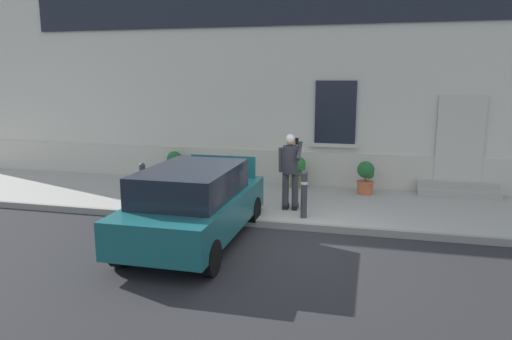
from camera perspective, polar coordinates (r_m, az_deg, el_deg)
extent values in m
plane|color=#232326|center=(9.18, 2.98, -8.90)|extent=(80.00, 80.00, 0.00)
cube|color=#99968E|center=(11.79, 5.60, -4.00)|extent=(24.00, 3.60, 0.15)
cube|color=gray|center=(10.03, 4.02, -6.70)|extent=(24.00, 0.12, 0.15)
cube|color=beige|center=(13.88, 7.46, 13.54)|extent=(24.00, 1.40, 7.50)
cube|color=#BCB7A8|center=(13.40, 6.76, -0.10)|extent=(24.00, 0.08, 1.10)
cube|color=brown|center=(13.32, 23.30, 3.22)|extent=(1.00, 0.08, 2.10)
cube|color=#BCB7A8|center=(13.30, 23.33, 3.43)|extent=(1.16, 0.06, 2.24)
cube|color=black|center=(13.12, 9.53, 6.85)|extent=(1.10, 0.06, 1.70)
cube|color=#BCB7A8|center=(13.18, 9.39, 2.94)|extent=(1.30, 0.12, 0.10)
cube|color=#9E998E|center=(13.11, 23.18, -2.63)|extent=(1.99, 0.32, 0.16)
cube|color=#9E998E|center=(13.40, 22.99, -1.98)|extent=(1.99, 0.32, 0.32)
cube|color=#165156|center=(9.14, -7.34, -4.97)|extent=(1.75, 4.00, 0.64)
cube|color=black|center=(8.86, -7.79, -1.50)|extent=(1.54, 2.40, 0.56)
cube|color=black|center=(11.03, -3.52, -3.28)|extent=(1.66, 0.10, 0.20)
cube|color=yellow|center=(10.99, -3.53, -2.37)|extent=(0.52, 0.02, 0.12)
cube|color=#B21414|center=(11.17, -7.25, -0.85)|extent=(0.16, 0.04, 0.18)
cube|color=#B21414|center=(10.73, 0.29, -1.26)|extent=(0.16, 0.04, 0.18)
cube|color=#165156|center=(10.63, -3.99, 0.14)|extent=(1.49, 0.06, 0.60)
cylinder|color=black|center=(8.38, -15.96, -9.14)|extent=(0.20, 0.60, 0.60)
cylinder|color=black|center=(7.74, -5.51, -10.46)|extent=(0.20, 0.60, 0.60)
cylinder|color=black|center=(10.77, -8.55, -4.30)|extent=(0.20, 0.60, 0.60)
cylinder|color=black|center=(10.28, -0.30, -4.92)|extent=(0.20, 0.60, 0.60)
cylinder|color=#333338|center=(10.23, 5.79, -3.17)|extent=(0.14, 0.14, 0.95)
sphere|color=#333338|center=(10.12, 5.85, -0.45)|extent=(0.15, 0.15, 0.15)
cylinder|color=silver|center=(10.16, 5.82, -1.55)|extent=(0.15, 0.15, 0.06)
cylinder|color=#333338|center=(11.38, -13.43, -1.96)|extent=(0.14, 0.14, 0.95)
sphere|color=#333338|center=(11.28, -13.55, 0.49)|extent=(0.15, 0.15, 0.15)
cylinder|color=silver|center=(11.32, -13.50, -0.50)|extent=(0.15, 0.15, 0.06)
cylinder|color=#2D2D33|center=(10.86, 3.57, -2.42)|extent=(0.15, 0.15, 0.82)
cube|color=black|center=(11.02, 3.60, -4.38)|extent=(0.12, 0.28, 0.10)
cylinder|color=#2D2D33|center=(10.83, 4.71, -2.49)|extent=(0.15, 0.15, 0.82)
cube|color=black|center=(10.98, 4.73, -4.44)|extent=(0.12, 0.28, 0.10)
cylinder|color=#2D2D33|center=(10.67, 4.16, 1.26)|extent=(0.34, 0.40, 0.65)
sphere|color=tan|center=(10.56, 4.15, 3.61)|extent=(0.22, 0.22, 0.22)
sphere|color=silver|center=(10.55, 4.16, 3.77)|extent=(0.21, 0.21, 0.21)
cylinder|color=#2D2D33|center=(10.68, 2.98, 1.23)|extent=(0.09, 0.15, 0.57)
cylinder|color=#2D2D33|center=(10.58, 5.22, 2.30)|extent=(0.09, 0.44, 0.40)
cube|color=black|center=(10.52, 4.94, 3.46)|extent=(0.07, 0.02, 0.15)
cylinder|color=#2D2D30|center=(14.15, -9.72, -0.54)|extent=(0.40, 0.40, 0.34)
cylinder|color=#2D2D30|center=(14.13, -9.74, 0.02)|extent=(0.44, 0.44, 0.05)
cylinder|color=#47331E|center=(14.10, -9.76, 0.62)|extent=(0.04, 0.04, 0.24)
sphere|color=#1E5628|center=(14.07, -9.78, 1.34)|extent=(0.44, 0.44, 0.44)
sphere|color=#1E5628|center=(14.00, -9.47, 0.88)|extent=(0.24, 0.24, 0.24)
cylinder|color=beige|center=(13.26, -2.99, -1.18)|extent=(0.40, 0.40, 0.34)
cylinder|color=beige|center=(13.23, -2.99, -0.59)|extent=(0.44, 0.44, 0.05)
cylinder|color=#47331E|center=(13.20, -3.00, 0.05)|extent=(0.04, 0.04, 0.24)
sphere|color=#286B2D|center=(13.16, -3.01, 0.82)|extent=(0.44, 0.44, 0.44)
sphere|color=#286B2D|center=(13.11, -2.65, 0.33)|extent=(0.24, 0.24, 0.24)
cylinder|color=#606B38|center=(13.11, 5.01, -1.35)|extent=(0.40, 0.40, 0.34)
cylinder|color=#606B38|center=(13.08, 5.02, -0.75)|extent=(0.44, 0.44, 0.05)
cylinder|color=#47331E|center=(13.05, 5.03, -0.11)|extent=(0.04, 0.04, 0.24)
sphere|color=#286B2D|center=(13.02, 5.04, 0.67)|extent=(0.44, 0.44, 0.44)
sphere|color=#286B2D|center=(12.97, 5.44, 0.18)|extent=(0.24, 0.24, 0.24)
cylinder|color=#B25B38|center=(12.64, 12.97, -2.06)|extent=(0.40, 0.40, 0.34)
cylinder|color=#B25B38|center=(12.61, 13.00, -1.44)|extent=(0.44, 0.44, 0.05)
cylinder|color=#47331E|center=(12.58, 13.03, -0.77)|extent=(0.04, 0.04, 0.24)
sphere|color=#1E5628|center=(12.55, 13.06, 0.03)|extent=(0.44, 0.44, 0.44)
sphere|color=#1E5628|center=(12.52, 13.49, -0.48)|extent=(0.24, 0.24, 0.24)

